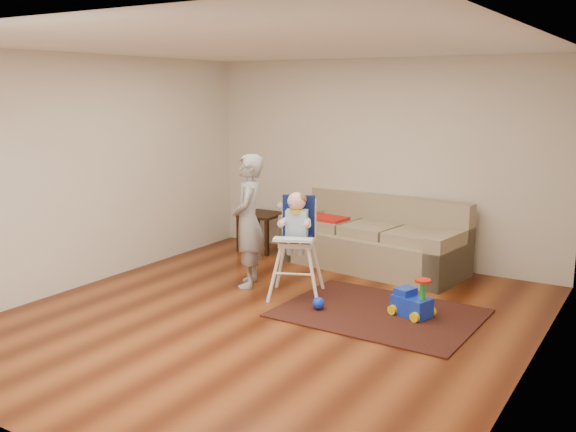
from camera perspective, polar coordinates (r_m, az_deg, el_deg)
The scene contains 9 objects.
ground at distance 6.61m, azimuth -1.83°, elevation -9.11°, with size 5.50×5.50×0.00m, color #431909.
room_envelope at distance 6.66m, azimuth 0.57°, elevation 7.59°, with size 5.04×5.52×2.72m.
sofa at distance 8.38m, azimuth 7.49°, elevation -1.56°, with size 2.48×1.28×0.92m.
side_table at distance 9.29m, azimuth -2.32°, elevation -1.39°, with size 0.54×0.54×0.54m, color black, non-canonical shape.
area_rug at distance 6.81m, azimuth 8.09°, elevation -8.53°, with size 1.99×1.49×0.02m, color black.
ride_on_toy at distance 6.71m, azimuth 10.99°, elevation -6.98°, with size 0.38×0.27×0.42m, color #1534CA, non-canonical shape.
toy_ball at distance 6.82m, azimuth 2.72°, elevation -7.76°, with size 0.13×0.13×0.13m, color #1534CA.
high_chair at distance 7.14m, azimuth 0.77°, elevation -2.72°, with size 0.72×0.72×1.20m.
adult at distance 7.50m, azimuth -3.56°, elevation -0.45°, with size 0.57×0.37×1.57m, color gray.
Camera 1 is at (3.41, -5.18, 2.30)m, focal length 40.00 mm.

